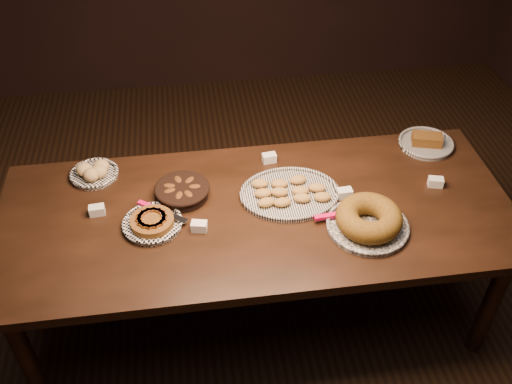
{
  "coord_description": "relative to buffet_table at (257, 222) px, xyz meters",
  "views": [
    {
      "loc": [
        -0.28,
        -1.92,
        2.54
      ],
      "look_at": [
        0.0,
        0.05,
        0.82
      ],
      "focal_mm": 40.0,
      "sensor_mm": 36.0,
      "label": 1
    }
  ],
  "objects": [
    {
      "name": "apple_tart_plate",
      "position": [
        -0.48,
        -0.03,
        0.09
      ],
      "size": [
        0.3,
        0.28,
        0.05
      ],
      "rotation": [
        0.0,
        0.0,
        0.07
      ],
      "color": "white",
      "rests_on": "buffet_table"
    },
    {
      "name": "tent_cards",
      "position": [
        0.08,
        0.09,
        0.1
      ],
      "size": [
        1.69,
        0.51,
        0.04
      ],
      "color": "white",
      "rests_on": "buffet_table"
    },
    {
      "name": "madeleine_platter",
      "position": [
        0.17,
        0.08,
        0.09
      ],
      "size": [
        0.47,
        0.38,
        0.05
      ],
      "rotation": [
        0.0,
        0.0,
        -0.15
      ],
      "color": "black",
      "rests_on": "buffet_table"
    },
    {
      "name": "buffet_table",
      "position": [
        0.0,
        0.0,
        0.0
      ],
      "size": [
        2.4,
        1.0,
        0.75
      ],
      "color": "black",
      "rests_on": "ground"
    },
    {
      "name": "croissant_basket",
      "position": [
        -0.34,
        0.15,
        0.11
      ],
      "size": [
        0.32,
        0.32,
        0.07
      ],
      "rotation": [
        0.0,
        0.0,
        -0.4
      ],
      "color": "black",
      "rests_on": "buffet_table"
    },
    {
      "name": "bread_roll_plate",
      "position": [
        -0.76,
        0.36,
        0.1
      ],
      "size": [
        0.24,
        0.24,
        0.08
      ],
      "rotation": [
        0.0,
        0.0,
        -0.14
      ],
      "color": "white",
      "rests_on": "buffet_table"
    },
    {
      "name": "bundt_cake_plate",
      "position": [
        0.47,
        -0.18,
        0.12
      ],
      "size": [
        0.42,
        0.37,
        0.11
      ],
      "rotation": [
        0.0,
        0.0,
        0.23
      ],
      "color": "black",
      "rests_on": "buffet_table"
    },
    {
      "name": "ground",
      "position": [
        0.0,
        0.0,
        -0.68
      ],
      "size": [
        5.0,
        5.0,
        0.0
      ],
      "primitive_type": "plane",
      "color": "black",
      "rests_on": "ground"
    },
    {
      "name": "loaf_plate",
      "position": [
        0.96,
        0.38,
        0.09
      ],
      "size": [
        0.29,
        0.29,
        0.07
      ],
      "rotation": [
        0.0,
        0.0,
        -0.27
      ],
      "color": "black",
      "rests_on": "buffet_table"
    }
  ]
}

